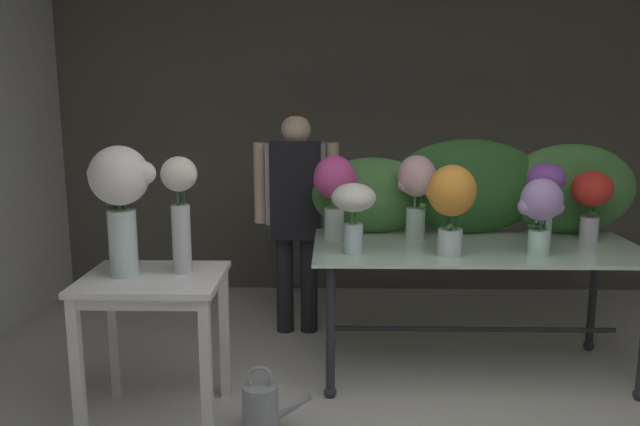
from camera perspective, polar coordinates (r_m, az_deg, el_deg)
The scene contains 16 objects.
ground_plane at distance 3.94m, azimuth 7.37°, elevation -14.32°, with size 7.84×7.84×0.00m, color beige.
wall_back at distance 5.35m, azimuth 5.70°, elevation 8.52°, with size 5.50×0.12×2.93m, color #5B564C.
display_table_glass at distance 3.85m, azimuth 13.85°, elevation -4.56°, with size 1.91×0.90×0.79m.
side_table_white at distance 3.29m, azimuth -14.78°, elevation -7.34°, with size 0.69×0.59×0.77m.
florist at distance 4.33m, azimuth -2.15°, elevation 1.12°, with size 0.58×0.24×1.54m.
foliage_backdrop at distance 4.10m, azimuth 14.24°, elevation 2.06°, with size 2.03×0.24×0.60m.
vase_violet_ranunculus at distance 3.90m, azimuth 19.70°, elevation 1.89°, with size 0.22×0.22×0.48m.
vase_sunset_lilies at distance 3.48m, azimuth 11.80°, elevation 1.20°, with size 0.27×0.26×0.50m.
vase_scarlet_dahlias at distance 4.08m, azimuth 23.31°, elevation 1.39°, with size 0.24×0.24×0.43m.
vase_ivory_hydrangea at distance 3.47m, azimuth 3.06°, elevation 0.53°, with size 0.24×0.24×0.39m.
vase_lilac_carnations at distance 3.63m, azimuth 19.30°, elevation 0.41°, with size 0.24×0.22×0.43m.
vase_fuchsia_snapdragons at distance 3.79m, azimuth 1.34°, elevation 2.42°, with size 0.27×0.25×0.51m.
vase_blush_tulips at distance 3.85m, azimuth 8.71°, elevation 2.39°, with size 0.24×0.23×0.51m.
vase_white_roses_tall at distance 3.21m, azimuth -17.54°, elevation 1.65°, with size 0.33×0.29×0.65m.
vase_cream_lisianthus_tall at distance 3.20m, azimuth -12.48°, elevation 0.80°, with size 0.18×0.18×0.59m.
watering_can at distance 3.31m, azimuth -5.31°, elevation -17.01°, with size 0.35×0.18×0.34m.
Camera 1 is at (-0.42, -1.77, 1.66)m, focal length 35.44 mm.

